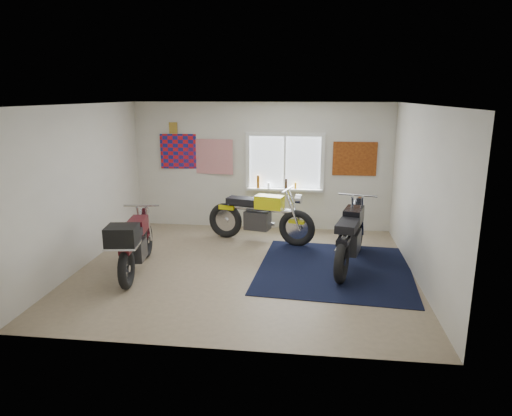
# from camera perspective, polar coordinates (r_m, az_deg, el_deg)

# --- Properties ---
(ground) EXTENTS (5.50, 5.50, 0.00)m
(ground) POSITION_cam_1_polar(r_m,az_deg,el_deg) (7.73, -1.36, -7.60)
(ground) COLOR #9E896B
(ground) RESTS_ON ground
(room_shell) EXTENTS (5.50, 5.50, 5.50)m
(room_shell) POSITION_cam_1_polar(r_m,az_deg,el_deg) (7.29, -1.44, 4.47)
(room_shell) COLOR white
(room_shell) RESTS_ON ground
(navy_rug) EXTENTS (2.69, 2.78, 0.01)m
(navy_rug) POSITION_cam_1_polar(r_m,az_deg,el_deg) (7.82, 9.78, -7.53)
(navy_rug) COLOR black
(navy_rug) RESTS_ON ground
(window_assembly) EXTENTS (1.66, 0.17, 1.26)m
(window_assembly) POSITION_cam_1_polar(r_m,az_deg,el_deg) (9.71, 3.61, 5.23)
(window_assembly) COLOR white
(window_assembly) RESTS_ON room_shell
(oil_bottles) EXTENTS (0.86, 0.07, 0.28)m
(oil_bottles) POSITION_cam_1_polar(r_m,az_deg,el_deg) (9.72, 2.02, 3.12)
(oil_bottles) COLOR brown
(oil_bottles) RESTS_ON window_assembly
(flag_display) EXTENTS (1.60, 0.10, 1.17)m
(flag_display) POSITION_cam_1_polar(r_m,az_deg,el_deg) (10.06, -10.30, 9.82)
(flag_display) COLOR red
(flag_display) RESTS_ON room_shell
(triumph_poster) EXTENTS (0.90, 0.03, 0.70)m
(triumph_poster) POSITION_cam_1_polar(r_m,az_deg,el_deg) (9.72, 12.24, 6.03)
(triumph_poster) COLOR #A54C14
(triumph_poster) RESTS_ON room_shell
(yellow_triumph) EXTENTS (2.20, 0.81, 1.12)m
(yellow_triumph) POSITION_cam_1_polar(r_m,az_deg,el_deg) (8.99, 0.46, -1.17)
(yellow_triumph) COLOR black
(yellow_triumph) RESTS_ON ground
(black_chrome_bike) EXTENTS (0.81, 2.20, 1.14)m
(black_chrome_bike) POSITION_cam_1_polar(r_m,az_deg,el_deg) (7.86, 11.71, -3.66)
(black_chrome_bike) COLOR black
(black_chrome_bike) RESTS_ON navy_rug
(maroon_tourer) EXTENTS (0.73, 2.01, 1.02)m
(maroon_tourer) POSITION_cam_1_polar(r_m,az_deg,el_deg) (7.56, -15.03, -4.35)
(maroon_tourer) COLOR black
(maroon_tourer) RESTS_ON ground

